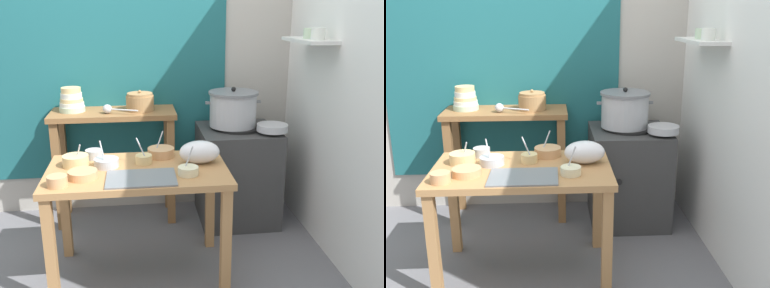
% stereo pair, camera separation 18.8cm
% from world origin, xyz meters
% --- Properties ---
extents(ground_plane, '(9.00, 9.00, 0.00)m').
position_xyz_m(ground_plane, '(0.00, 0.00, 0.00)').
color(ground_plane, slate).
extents(wall_back, '(4.40, 0.12, 2.60)m').
position_xyz_m(wall_back, '(0.08, 1.10, 1.30)').
color(wall_back, '#B2ADA3').
rests_on(wall_back, ground).
extents(wall_right, '(0.30, 3.20, 2.60)m').
position_xyz_m(wall_right, '(1.40, 0.20, 1.30)').
color(wall_right, white).
rests_on(wall_right, ground).
extents(prep_table, '(1.10, 0.66, 0.72)m').
position_xyz_m(prep_table, '(0.06, -0.00, 0.61)').
color(prep_table, '#B27F4C').
rests_on(prep_table, ground).
extents(back_shelf_table, '(0.96, 0.40, 0.90)m').
position_xyz_m(back_shelf_table, '(-0.12, 0.83, 0.68)').
color(back_shelf_table, olive).
rests_on(back_shelf_table, ground).
extents(stove_block, '(0.60, 0.61, 0.78)m').
position_xyz_m(stove_block, '(0.85, 0.70, 0.38)').
color(stove_block, '#383838').
rests_on(stove_block, ground).
extents(steamer_pot, '(0.43, 0.38, 0.31)m').
position_xyz_m(steamer_pot, '(0.81, 0.72, 0.92)').
color(steamer_pot, '#B7BABF').
rests_on(steamer_pot, stove_block).
extents(clay_pot, '(0.21, 0.21, 0.16)m').
position_xyz_m(clay_pot, '(0.09, 0.83, 0.97)').
color(clay_pot, '#A37A4C').
rests_on(clay_pot, back_shelf_table).
extents(bowl_stack_enamel, '(0.20, 0.20, 0.19)m').
position_xyz_m(bowl_stack_enamel, '(-0.43, 0.86, 0.98)').
color(bowl_stack_enamel, '#B7D1AD').
rests_on(bowl_stack_enamel, back_shelf_table).
extents(ladle, '(0.27, 0.13, 0.07)m').
position_xyz_m(ladle, '(-0.14, 0.75, 0.94)').
color(ladle, '#B7BABF').
rests_on(ladle, back_shelf_table).
extents(serving_tray, '(0.40, 0.28, 0.01)m').
position_xyz_m(serving_tray, '(0.08, -0.17, 0.72)').
color(serving_tray, slate).
rests_on(serving_tray, prep_table).
extents(plastic_bag, '(0.26, 0.17, 0.14)m').
position_xyz_m(plastic_bag, '(0.45, 0.06, 0.79)').
color(plastic_bag, white).
rests_on(plastic_bag, prep_table).
extents(wide_pan, '(0.23, 0.23, 0.05)m').
position_xyz_m(wide_pan, '(1.07, 0.53, 0.81)').
color(wide_pan, '#B7BABF').
rests_on(wide_pan, stove_block).
extents(prep_bowl_0, '(0.17, 0.17, 0.05)m').
position_xyz_m(prep_bowl_0, '(-0.26, -0.12, 0.75)').
color(prep_bowl_0, tan).
rests_on(prep_bowl_0, prep_table).
extents(prep_bowl_1, '(0.11, 0.11, 0.06)m').
position_xyz_m(prep_bowl_1, '(-0.22, 0.23, 0.75)').
color(prep_bowl_1, '#B7BABF').
rests_on(prep_bowl_1, prep_table).
extents(prep_bowl_2, '(0.16, 0.16, 0.14)m').
position_xyz_m(prep_bowl_2, '(-0.32, 0.10, 0.76)').
color(prep_bowl_2, '#E5C684').
rests_on(prep_bowl_2, prep_table).
extents(prep_bowl_3, '(0.10, 0.10, 0.17)m').
position_xyz_m(prep_bowl_3, '(0.10, 0.09, 0.75)').
color(prep_bowl_3, '#E5C684').
rests_on(prep_bowl_3, prep_table).
extents(prep_bowl_4, '(0.18, 0.18, 0.16)m').
position_xyz_m(prep_bowl_4, '(0.21, 0.22, 0.75)').
color(prep_bowl_4, tan).
rests_on(prep_bowl_4, prep_table).
extents(prep_bowl_5, '(0.12, 0.12, 0.17)m').
position_xyz_m(prep_bowl_5, '(0.35, -0.14, 0.75)').
color(prep_bowl_5, beige).
rests_on(prep_bowl_5, prep_table).
extents(prep_bowl_6, '(0.15, 0.15, 0.16)m').
position_xyz_m(prep_bowl_6, '(-0.13, 0.06, 0.75)').
color(prep_bowl_6, '#B7BABF').
rests_on(prep_bowl_6, prep_table).
extents(prep_bowl_7, '(0.11, 0.11, 0.06)m').
position_xyz_m(prep_bowl_7, '(-0.38, -0.22, 0.75)').
color(prep_bowl_7, tan).
rests_on(prep_bowl_7, prep_table).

